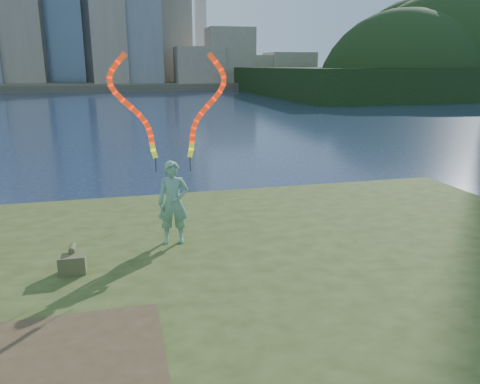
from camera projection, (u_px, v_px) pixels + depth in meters
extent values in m
plane|color=#1A2741|center=(183.00, 296.00, 9.07)|extent=(320.00, 320.00, 0.00)
cube|color=#364418|center=(206.00, 367.00, 6.70)|extent=(20.00, 18.00, 0.30)
cube|color=#364418|center=(202.00, 340.00, 6.91)|extent=(17.00, 15.00, 0.30)
cube|color=#364418|center=(199.00, 318.00, 7.03)|extent=(14.00, 12.00, 0.30)
cube|color=#47331E|center=(26.00, 383.00, 5.35)|extent=(3.20, 3.00, 0.02)
cube|color=#514B3B|center=(123.00, 84.00, 97.78)|extent=(320.00, 40.00, 1.20)
cube|color=black|center=(465.00, 80.00, 77.75)|extent=(70.00, 42.00, 4.00)
imported|color=#1E6F48|center=(173.00, 203.00, 9.43)|extent=(0.66, 0.47, 1.70)
cylinder|color=black|center=(156.00, 165.00, 9.29)|extent=(0.02, 0.02, 0.30)
cylinder|color=black|center=(190.00, 164.00, 9.38)|extent=(0.02, 0.02, 0.30)
cube|color=#474328|center=(72.00, 264.00, 8.18)|extent=(0.46, 0.31, 0.33)
cylinder|color=#474328|center=(72.00, 248.00, 8.33)|extent=(0.11, 0.31, 0.11)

